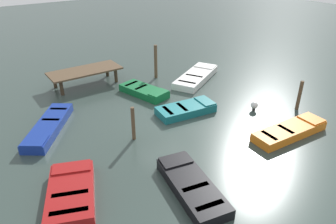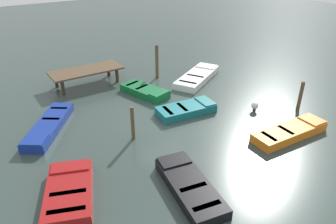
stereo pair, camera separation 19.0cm
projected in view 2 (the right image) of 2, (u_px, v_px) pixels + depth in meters
The scene contains 13 objects.
ground_plane at pixel (168, 118), 15.36m from camera, with size 80.00×80.00×0.00m, color #33423D.
dock_segment at pixel (86, 72), 18.77m from camera, with size 4.24×1.81×0.95m.
rowboat_orange at pixel (290, 132), 13.84m from camera, with size 3.77×1.34×0.46m.
rowboat_black at pixel (189, 186), 10.70m from camera, with size 1.86×3.53×0.46m.
rowboat_teal at pixel (186, 109), 15.75m from camera, with size 3.07×1.64×0.46m.
rowboat_blue at pixel (49, 126), 14.30m from camera, with size 3.17×3.81×0.46m.
rowboat_white at pixel (197, 77), 19.68m from camera, with size 4.30×3.22×0.46m.
rowboat_green at pixel (145, 91), 17.75m from camera, with size 1.90×3.11×0.46m.
rowboat_red at pixel (69, 192), 10.45m from camera, with size 2.45×3.23×0.46m.
mooring_piling_far_right at pixel (133, 123), 13.37m from camera, with size 0.16×0.16×1.55m, color brown.
mooring_piling_mid_right at pixel (300, 96), 15.79m from camera, with size 0.18×0.18×1.56m, color brown.
mooring_piling_center at pixel (157, 62), 19.65m from camera, with size 0.20×0.20×2.13m, color brown.
marker_buoy at pixel (255, 106), 15.92m from camera, with size 0.36×0.36×0.48m.
Camera 2 is at (-7.50, -11.13, 7.47)m, focal length 33.41 mm.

